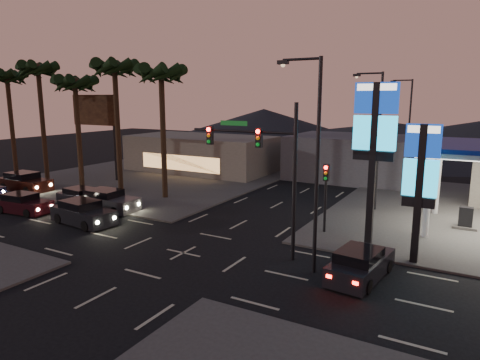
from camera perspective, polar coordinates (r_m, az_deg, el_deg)
The scene contains 25 objects.
ground at distance 23.52m, azimuth -7.57°, elevation -9.62°, with size 140.00×140.00×0.00m, color black.
corner_lot_nw at distance 45.31m, azimuth -11.57°, elevation 0.33°, with size 24.00×24.00×0.12m, color #47443F.
pylon_sign_tall at distance 23.57m, azimuth 17.50°, elevation 5.99°, with size 2.20×0.35×9.00m.
pylon_sign_short at distance 22.40m, azimuth 22.95°, elevation 0.91°, with size 1.60×0.35×7.00m.
traffic_signal_mast at distance 21.94m, azimuth 3.12°, elevation 3.08°, with size 6.10×0.39×8.00m.
pedestal_signal at distance 26.25m, azimuth 11.36°, elevation -0.93°, with size 0.32×0.39×4.30m.
streetlight_near at distance 19.79m, azimuth 9.76°, elevation 3.51°, with size 2.14×0.25×10.00m.
streetlight_mid at distance 32.27m, azimuth 17.70°, elevation 5.97°, with size 2.14×0.25×10.00m.
streetlight_far at distance 46.03m, azimuth 21.39°, elevation 7.07°, with size 2.14×0.25×10.00m.
palm_a at distance 35.10m, azimuth -10.44°, elevation 12.73°, with size 4.41×4.41×10.86m.
palm_b at distance 38.51m, azimuth -16.34°, elevation 13.11°, with size 4.41×4.41×11.46m.
palm_c at distance 42.18m, azimuth -21.10°, elevation 11.11°, with size 4.41×4.41×10.26m.
palm_d at distance 46.17m, azimuth -25.27°, elevation 12.31°, with size 4.41×4.41×11.66m.
palm_e at distance 50.29m, azimuth -28.59°, elevation 11.21°, with size 4.41×4.41×11.06m.
billboard at distance 45.64m, azimuth -18.69°, elevation 7.99°, with size 6.00×0.30×8.50m.
building_far_west at distance 48.47m, azimuth -5.21°, elevation 3.51°, with size 16.00×8.00×4.00m, color #726B5B.
building_far_mid at distance 45.36m, azimuth 14.71°, elevation 2.95°, with size 12.00×9.00×4.40m, color #4C4C51.
hill_left at distance 86.64m, azimuth 3.18°, elevation 7.46°, with size 40.00×40.00×6.00m, color black.
hill_center at distance 78.88m, azimuth 19.75°, elevation 5.77°, with size 60.00×60.00×4.00m, color black.
car_lane_a_front at distance 30.14m, azimuth -20.21°, elevation -4.16°, with size 4.94×2.44×1.56m.
car_lane_a_mid at distance 34.77m, azimuth -26.98°, elevation -2.85°, with size 4.45×2.16×1.41m.
car_lane_b_front at distance 32.97m, azimuth -17.32°, elevation -2.70°, with size 4.93×2.24×1.58m.
car_lane_b_mid at distance 35.00m, azimuth -20.33°, elevation -2.24°, with size 4.46×2.16×1.41m.
car_lane_b_rear at distance 42.71m, azimuth -26.78°, elevation -0.29°, with size 5.21×2.27×1.68m.
suv_station at distance 20.77m, azimuth 15.74°, elevation -10.80°, with size 2.31×4.53×1.45m.
Camera 1 is at (13.42, -17.48, 8.22)m, focal length 32.00 mm.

